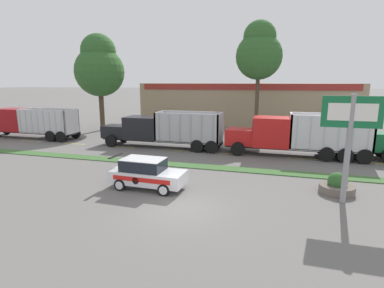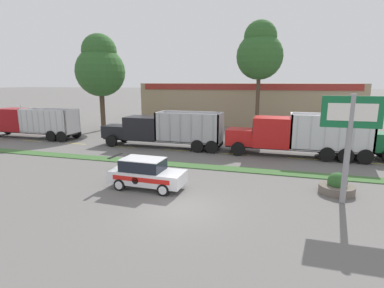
% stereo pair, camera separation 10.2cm
% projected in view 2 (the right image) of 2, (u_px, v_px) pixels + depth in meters
% --- Properties ---
extents(ground_plane, '(600.00, 600.00, 0.00)m').
position_uv_depth(ground_plane, '(180.00, 208.00, 14.68)').
color(ground_plane, slate).
extents(grass_verge, '(120.00, 1.25, 0.06)m').
position_uv_depth(grass_verge, '(213.00, 167.00, 21.65)').
color(grass_verge, '#3D6633').
rests_on(grass_verge, ground_plane).
extents(centre_line_1, '(2.40, 0.14, 0.01)m').
position_uv_depth(centre_line_1, '(32.00, 141.00, 31.63)').
color(centre_line_1, yellow).
rests_on(centre_line_1, ground_plane).
extents(centre_line_2, '(2.40, 0.14, 0.01)m').
position_uv_depth(centre_line_2, '(75.00, 144.00, 30.15)').
color(centre_line_2, yellow).
rests_on(centre_line_2, ground_plane).
extents(centre_line_3, '(2.40, 0.14, 0.01)m').
position_uv_depth(centre_line_3, '(123.00, 147.00, 28.68)').
color(centre_line_3, yellow).
rests_on(centre_line_3, ground_plane).
extents(centre_line_4, '(2.40, 0.14, 0.01)m').
position_uv_depth(centre_line_4, '(177.00, 150.00, 27.20)').
color(centre_line_4, yellow).
rests_on(centre_line_4, ground_plane).
extents(centre_line_5, '(2.40, 0.14, 0.01)m').
position_uv_depth(centre_line_5, '(236.00, 154.00, 25.72)').
color(centre_line_5, yellow).
rests_on(centre_line_5, ground_plane).
extents(centre_line_6, '(2.40, 0.14, 0.01)m').
position_uv_depth(centre_line_6, '(303.00, 159.00, 24.24)').
color(centre_line_6, yellow).
rests_on(centre_line_6, ground_plane).
extents(centre_line_7, '(2.40, 0.14, 0.01)m').
position_uv_depth(centre_line_7, '(378.00, 164.00, 22.77)').
color(centre_line_7, yellow).
rests_on(centre_line_7, ground_plane).
extents(dump_truck_mid, '(11.72, 2.78, 3.40)m').
position_uv_depth(dump_truck_mid, '(153.00, 130.00, 28.56)').
color(dump_truck_mid, black).
rests_on(dump_truck_mid, ground_plane).
extents(dump_truck_trail, '(11.14, 2.60, 3.75)m').
position_uv_depth(dump_truck_trail, '(23.00, 122.00, 33.31)').
color(dump_truck_trail, black).
rests_on(dump_truck_trail, ground_plane).
extents(dump_truck_far_right, '(11.39, 2.78, 3.67)m').
position_uv_depth(dump_truck_far_right, '(284.00, 136.00, 25.03)').
color(dump_truck_far_right, black).
rests_on(dump_truck_far_right, ground_plane).
extents(rally_car, '(4.41, 2.03, 1.80)m').
position_uv_depth(rally_car, '(146.00, 173.00, 17.37)').
color(rally_car, white).
rests_on(rally_car, ground_plane).
extents(store_sign_post, '(2.75, 0.28, 5.54)m').
position_uv_depth(store_sign_post, '(350.00, 127.00, 14.59)').
color(store_sign_post, gray).
rests_on(store_sign_post, ground_plane).
extents(stone_planter, '(1.89, 1.89, 1.19)m').
position_uv_depth(stone_planter, '(337.00, 186.00, 16.63)').
color(stone_planter, '#6B6056').
rests_on(stone_planter, ground_plane).
extents(store_building_backdrop, '(30.38, 12.10, 5.91)m').
position_uv_depth(store_building_backdrop, '(248.00, 103.00, 46.21)').
color(store_building_backdrop, '#9E896B').
rests_on(store_building_backdrop, ground_plane).
extents(tree_behind_left, '(5.32, 5.32, 13.00)m').
position_uv_depth(tree_behind_left, '(260.00, 52.00, 34.32)').
color(tree_behind_left, '#473828').
rests_on(tree_behind_left, ground_plane).
extents(tree_behind_centre, '(6.10, 6.10, 11.93)m').
position_uv_depth(tree_behind_centre, '(100.00, 67.00, 37.17)').
color(tree_behind_centre, '#473828').
rests_on(tree_behind_centre, ground_plane).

